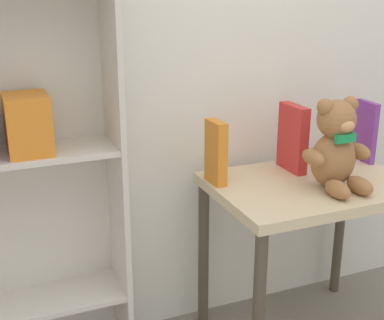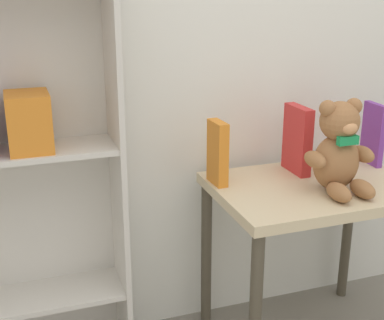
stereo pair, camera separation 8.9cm
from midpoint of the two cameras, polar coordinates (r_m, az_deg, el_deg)
name	(u,v)px [view 1 (the left image)]	position (r m, az deg, el deg)	size (l,w,h in m)	color
display_table	(310,206)	(1.93, 11.17, -4.87)	(0.69, 0.49, 0.63)	beige
teddy_bear	(336,148)	(1.81, 13.78, 1.26)	(0.23, 0.21, 0.31)	#99663D
book_standing_orange	(216,152)	(1.81, 1.17, 0.79)	(0.04, 0.10, 0.22)	orange
book_standing_red	(293,138)	(1.96, 9.44, 2.32)	(0.04, 0.15, 0.24)	red
book_standing_purple	(365,131)	(2.13, 16.86, 2.93)	(0.02, 0.12, 0.23)	purple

